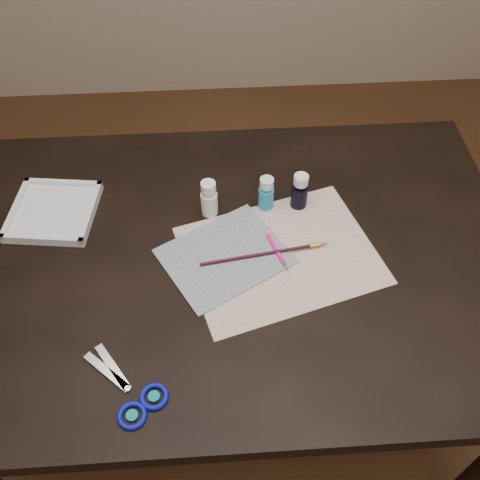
{
  "coord_description": "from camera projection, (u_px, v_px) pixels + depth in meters",
  "views": [
    {
      "loc": [
        -0.05,
        -0.76,
        1.72
      ],
      "look_at": [
        0.0,
        0.0,
        0.8
      ],
      "focal_mm": 40.0,
      "sensor_mm": 36.0,
      "label": 1
    }
  ],
  "objects": [
    {
      "name": "paint_bottle_white",
      "position": [
        209.0,
        198.0,
        1.28
      ],
      "size": [
        0.05,
        0.05,
        0.1
      ],
      "primitive_type": "cylinder",
      "rotation": [
        0.0,
        0.0,
        0.26
      ],
      "color": "silver",
      "rests_on": "table"
    },
    {
      "name": "scissors",
      "position": [
        118.0,
        385.0,
        1.02
      ],
      "size": [
        0.23,
        0.22,
        0.01
      ],
      "primitive_type": null,
      "rotation": [
        0.0,
        0.0,
        2.41
      ],
      "color": "silver",
      "rests_on": "table"
    },
    {
      "name": "craft_knife",
      "position": [
        279.0,
        255.0,
        1.22
      ],
      "size": [
        0.05,
        0.13,
        0.01
      ],
      "primitive_type": null,
      "rotation": [
        0.0,
        0.0,
        -1.26
      ],
      "color": "#FF1494",
      "rests_on": "paper"
    },
    {
      "name": "table",
      "position": [
        240.0,
        335.0,
        1.52
      ],
      "size": [
        1.3,
        0.9,
        0.75
      ],
      "primitive_type": "cube",
      "color": "black",
      "rests_on": "ground"
    },
    {
      "name": "paint_bottle_navy",
      "position": [
        300.0,
        191.0,
        1.29
      ],
      "size": [
        0.04,
        0.04,
        0.1
      ],
      "primitive_type": "cylinder",
      "rotation": [
        0.0,
        0.0,
        0.04
      ],
      "color": "black",
      "rests_on": "table"
    },
    {
      "name": "paint_bottle_cyan",
      "position": [
        266.0,
        193.0,
        1.29
      ],
      "size": [
        0.05,
        0.05,
        0.09
      ],
      "primitive_type": "cylinder",
      "rotation": [
        0.0,
        0.0,
        0.23
      ],
      "color": "#2291C0",
      "rests_on": "table"
    },
    {
      "name": "paper",
      "position": [
        280.0,
        255.0,
        1.23
      ],
      "size": [
        0.5,
        0.43,
        0.0
      ],
      "primitive_type": "cube",
      "rotation": [
        0.0,
        0.0,
        0.28
      ],
      "color": "white",
      "rests_on": "table"
    },
    {
      "name": "palette_tray",
      "position": [
        53.0,
        211.0,
        1.3
      ],
      "size": [
        0.22,
        0.22,
        0.02
      ],
      "primitive_type": "cube",
      "rotation": [
        0.0,
        0.0,
        -0.13
      ],
      "color": "silver",
      "rests_on": "table"
    },
    {
      "name": "canvas",
      "position": [
        225.0,
        256.0,
        1.22
      ],
      "size": [
        0.34,
        0.32,
        0.0
      ],
      "primitive_type": "cube",
      "rotation": [
        0.0,
        0.0,
        0.52
      ],
      "color": "black",
      "rests_on": "paper"
    },
    {
      "name": "paintbrush",
      "position": [
        266.0,
        253.0,
        1.22
      ],
      "size": [
        0.31,
        0.05,
        0.01
      ],
      "primitive_type": null,
      "rotation": [
        0.0,
        0.0,
        0.15
      ],
      "color": "black",
      "rests_on": "canvas"
    },
    {
      "name": "ground",
      "position": [
        240.0,
        392.0,
        1.82
      ],
      "size": [
        3.5,
        3.5,
        0.02
      ],
      "primitive_type": "cube",
      "color": "#422614",
      "rests_on": "ground"
    }
  ]
}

